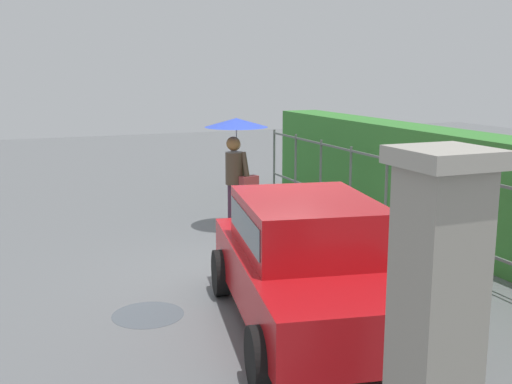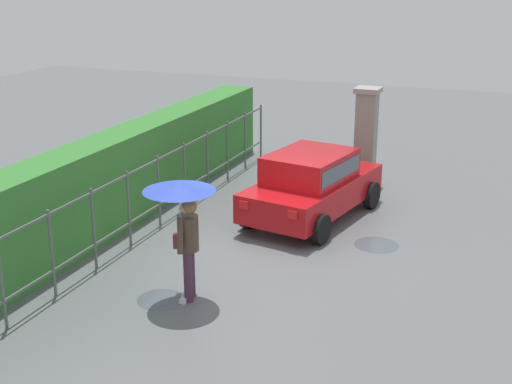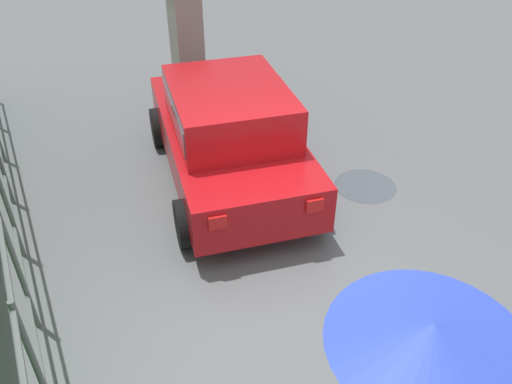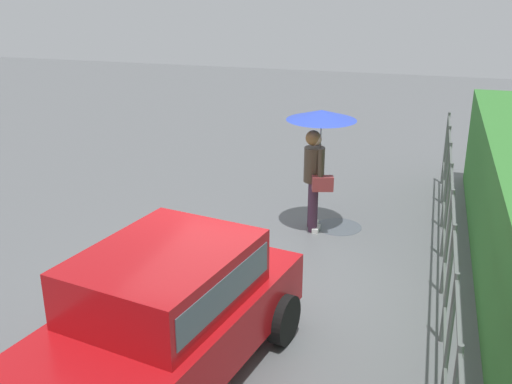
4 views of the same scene
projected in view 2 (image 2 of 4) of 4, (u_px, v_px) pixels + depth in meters
The scene contains 8 objects.
ground_plane at pixel (268, 248), 13.37m from camera, with size 40.00×40.00×0.00m, color slate.
car at pixel (312, 182), 14.71m from camera, with size 3.95×2.41×1.48m.
pedestrian at pixel (183, 210), 10.82m from camera, with size 1.14×1.14×2.04m.
gate_pillar at pixel (366, 135), 16.94m from camera, with size 0.60×0.60×2.42m.
fence_section at pixel (159, 187), 14.32m from camera, with size 11.87×0.05×1.50m.
hedge_row at pixel (121, 177), 14.59m from camera, with size 12.82×0.90×1.90m, color #387F33.
puddle_near at pixel (376, 245), 13.51m from camera, with size 0.87×0.87×0.00m, color #4C545B.
puddle_far at pixel (161, 299), 11.29m from camera, with size 0.79×0.79×0.00m, color #4C545B.
Camera 2 is at (-11.61, -4.30, 5.17)m, focal length 48.50 mm.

